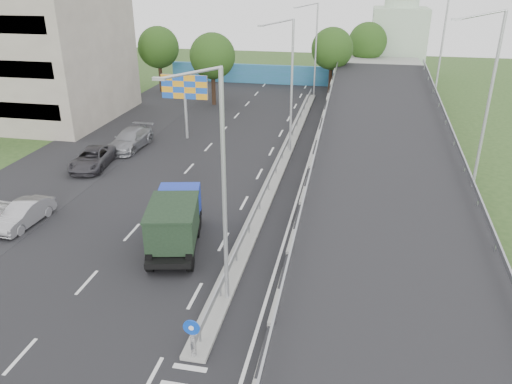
% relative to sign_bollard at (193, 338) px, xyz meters
% --- Properties ---
extents(road_surface, '(26.00, 90.00, 0.04)m').
position_rel_sign_bollard_xyz_m(road_surface, '(-3.00, 17.83, -1.03)').
color(road_surface, black).
rests_on(road_surface, ground).
extents(parking_strip, '(8.00, 90.00, 0.05)m').
position_rel_sign_bollard_xyz_m(parking_strip, '(-16.00, 17.83, -1.03)').
color(parking_strip, black).
rests_on(parking_strip, ground).
extents(median, '(1.00, 44.00, 0.20)m').
position_rel_sign_bollard_xyz_m(median, '(0.00, 21.83, -0.93)').
color(median, gray).
rests_on(median, ground).
extents(overpass_ramp, '(10.00, 50.00, 3.50)m').
position_rel_sign_bollard_xyz_m(overpass_ramp, '(7.50, 21.83, 0.72)').
color(overpass_ramp, gray).
rests_on(overpass_ramp, ground).
extents(median_guardrail, '(0.09, 44.00, 0.71)m').
position_rel_sign_bollard_xyz_m(median_guardrail, '(0.00, 21.83, -0.28)').
color(median_guardrail, gray).
rests_on(median_guardrail, median).
extents(sign_bollard, '(0.64, 0.23, 1.67)m').
position_rel_sign_bollard_xyz_m(sign_bollard, '(0.00, 0.00, 0.00)').
color(sign_bollard, black).
rests_on(sign_bollard, median).
extents(lamp_post_near, '(2.74, 0.18, 10.08)m').
position_rel_sign_bollard_xyz_m(lamp_post_near, '(0.11, 3.83, 4.77)').
color(lamp_post_near, '#B2B5B7').
rests_on(lamp_post_near, median).
extents(lamp_post_mid, '(2.74, 0.18, 10.08)m').
position_rel_sign_bollard_xyz_m(lamp_post_mid, '(0.11, 23.83, 4.77)').
color(lamp_post_mid, '#B2B5B7').
rests_on(lamp_post_mid, median).
extents(lamp_post_far, '(2.74, 0.18, 10.08)m').
position_rel_sign_bollard_xyz_m(lamp_post_far, '(0.11, 43.83, 4.77)').
color(lamp_post_far, '#B2B5B7').
rests_on(lamp_post_far, median).
extents(blue_wall, '(30.00, 0.50, 2.40)m').
position_rel_sign_bollard_xyz_m(blue_wall, '(-4.00, 49.83, 0.17)').
color(blue_wall, '#226C7F').
rests_on(blue_wall, ground).
extents(church, '(7.00, 7.00, 13.80)m').
position_rel_sign_bollard_xyz_m(church, '(10.00, 57.83, 4.28)').
color(church, '#B2CCAD').
rests_on(church, ground).
extents(billboard, '(4.00, 0.24, 5.50)m').
position_rel_sign_bollard_xyz_m(billboard, '(-9.00, 25.83, 3.15)').
color(billboard, '#B2B5B7').
rests_on(billboard, ground).
extents(tree_left_mid, '(4.80, 4.80, 7.60)m').
position_rel_sign_bollard_xyz_m(tree_left_mid, '(-10.00, 37.83, 4.14)').
color(tree_left_mid, black).
rests_on(tree_left_mid, ground).
extents(tree_median_far, '(4.80, 4.80, 7.60)m').
position_rel_sign_bollard_xyz_m(tree_median_far, '(2.00, 45.83, 4.14)').
color(tree_median_far, black).
rests_on(tree_median_far, ground).
extents(tree_left_far, '(4.80, 4.80, 7.60)m').
position_rel_sign_bollard_xyz_m(tree_left_far, '(-18.00, 42.83, 4.14)').
color(tree_left_far, black).
rests_on(tree_left_far, ground).
extents(tree_ramp_far, '(4.80, 4.80, 7.60)m').
position_rel_sign_bollard_xyz_m(tree_ramp_far, '(6.00, 52.83, 4.14)').
color(tree_ramp_far, black).
rests_on(tree_ramp_far, ground).
extents(dump_truck, '(3.50, 6.48, 2.71)m').
position_rel_sign_bollard_xyz_m(dump_truck, '(-3.55, 7.99, 0.47)').
color(dump_truck, black).
rests_on(dump_truck, ground).
extents(parked_car_b, '(1.70, 4.19, 1.35)m').
position_rel_sign_bollard_xyz_m(parked_car_b, '(-12.92, 8.51, -0.36)').
color(parked_car_b, '#949398').
rests_on(parked_car_b, ground).
extents(parked_car_c, '(2.94, 5.25, 1.39)m').
position_rel_sign_bollard_xyz_m(parked_car_c, '(-13.58, 17.71, -0.34)').
color(parked_car_c, '#333237').
rests_on(parked_car_c, ground).
extents(parked_car_d, '(2.38, 5.46, 1.56)m').
position_rel_sign_bollard_xyz_m(parked_car_d, '(-12.66, 22.34, -0.25)').
color(parked_car_d, gray).
rests_on(parked_car_d, ground).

